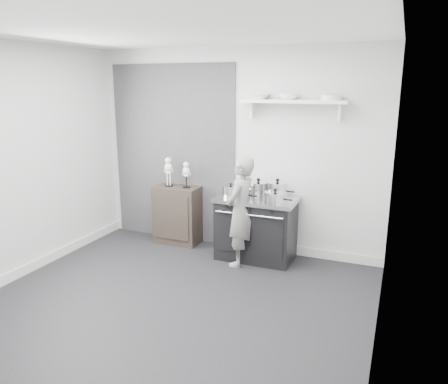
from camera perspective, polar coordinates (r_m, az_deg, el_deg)
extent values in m
plane|color=black|center=(4.76, -6.59, -14.05)|extent=(4.00, 4.00, 0.00)
cube|color=silver|center=(5.91, 1.50, 5.40)|extent=(4.00, 0.02, 2.70)
cube|color=silver|center=(2.92, -24.64, -4.80)|extent=(4.00, 0.02, 2.70)
cube|color=silver|center=(5.55, -25.46, 3.49)|extent=(0.02, 3.60, 2.70)
cube|color=silver|center=(3.76, 20.55, -0.41)|extent=(0.02, 3.60, 2.70)
cube|color=silver|center=(4.23, -7.66, 20.26)|extent=(4.00, 3.60, 0.02)
cube|color=black|center=(6.31, -6.66, 4.93)|extent=(1.90, 0.02, 2.50)
cube|color=silver|center=(5.95, 10.47, -7.65)|extent=(2.00, 0.03, 0.12)
cube|color=silver|center=(5.87, -24.01, -8.97)|extent=(0.03, 3.60, 0.12)
cube|color=white|center=(5.48, 9.05, 11.61)|extent=(1.30, 0.26, 0.04)
cube|color=white|center=(5.71, 3.71, 10.63)|extent=(0.03, 0.12, 0.20)
cube|color=white|center=(5.46, 14.88, 10.05)|extent=(0.03, 0.12, 0.20)
cube|color=black|center=(5.70, 4.23, -4.93)|extent=(0.96, 0.58, 0.77)
cube|color=silver|center=(5.59, 4.31, -0.95)|extent=(1.02, 0.62, 0.05)
cube|color=black|center=(5.51, 1.00, -5.35)|extent=(0.40, 0.02, 0.50)
cube|color=black|center=(5.37, 5.62, -5.95)|extent=(0.40, 0.02, 0.50)
cylinder|color=silver|center=(5.33, 3.22, -3.01)|extent=(0.87, 0.02, 0.02)
cylinder|color=black|center=(5.42, 0.39, -1.86)|extent=(0.04, 0.03, 0.04)
cylinder|color=black|center=(5.32, 3.28, -2.18)|extent=(0.04, 0.03, 0.04)
cylinder|color=black|center=(5.24, 6.27, -2.50)|extent=(0.04, 0.03, 0.04)
cube|color=black|center=(6.27, -6.06, -2.97)|extent=(0.63, 0.37, 0.82)
imported|color=gray|center=(5.40, 2.18, -2.58)|extent=(0.39, 0.54, 1.38)
cylinder|color=silver|center=(5.57, 0.89, 0.02)|extent=(0.20, 0.20, 0.14)
cylinder|color=silver|center=(5.55, 0.89, 0.79)|extent=(0.21, 0.21, 0.01)
sphere|color=black|center=(5.54, 0.89, 1.05)|extent=(0.04, 0.04, 0.04)
cylinder|color=black|center=(5.52, 2.26, -0.11)|extent=(0.10, 0.02, 0.02)
cylinder|color=silver|center=(5.66, 4.50, 0.38)|extent=(0.27, 0.27, 0.17)
cylinder|color=silver|center=(5.64, 4.52, 1.28)|extent=(0.28, 0.28, 0.01)
sphere|color=black|center=(5.63, 4.52, 1.60)|extent=(0.05, 0.05, 0.05)
cylinder|color=black|center=(5.61, 6.20, 0.22)|extent=(0.10, 0.02, 0.02)
cylinder|color=silver|center=(5.57, 6.97, 0.21)|extent=(0.27, 0.27, 0.19)
cylinder|color=silver|center=(5.55, 7.00, 1.23)|extent=(0.27, 0.27, 0.02)
sphere|color=black|center=(5.54, 7.01, 1.55)|extent=(0.05, 0.05, 0.05)
cylinder|color=black|center=(5.53, 8.69, 0.05)|extent=(0.10, 0.02, 0.02)
cylinder|color=silver|center=(5.29, 6.67, -0.85)|extent=(0.24, 0.24, 0.13)
cylinder|color=silver|center=(5.27, 6.69, -0.09)|extent=(0.25, 0.25, 0.01)
sphere|color=black|center=(5.27, 6.70, 0.23)|extent=(0.04, 0.04, 0.04)
cylinder|color=black|center=(5.25, 8.37, -1.02)|extent=(0.10, 0.02, 0.02)
cylinder|color=silver|center=(5.44, 2.40, -0.37)|extent=(0.20, 0.20, 0.13)
cylinder|color=silver|center=(5.43, 2.41, 0.34)|extent=(0.21, 0.21, 0.01)
sphere|color=black|center=(5.42, 2.41, 0.61)|extent=(0.04, 0.04, 0.04)
cylinder|color=black|center=(5.40, 3.82, -0.51)|extent=(0.10, 0.02, 0.02)
imported|color=white|center=(5.60, 4.50, 12.34)|extent=(0.28, 0.28, 0.07)
imported|color=white|center=(5.50, 8.45, 12.23)|extent=(0.23, 0.23, 0.07)
cylinder|color=white|center=(5.40, 13.83, 11.89)|extent=(0.24, 0.24, 0.06)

